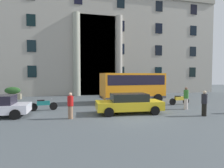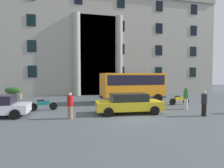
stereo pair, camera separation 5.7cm
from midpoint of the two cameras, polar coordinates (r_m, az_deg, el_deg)
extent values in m
cube|color=#4A5155|center=(12.41, 6.50, -10.02)|extent=(80.00, 64.00, 0.12)
cube|color=#9D998F|center=(29.53, -5.10, 11.52)|extent=(35.96, 9.00, 14.37)
cube|color=black|center=(24.89, -4.31, 8.99)|extent=(4.78, 0.12, 10.77)
cylinder|color=#989D8C|center=(24.32, -10.95, 9.10)|extent=(0.93, 0.93, 10.77)
cylinder|color=#9D988E|center=(25.19, 2.30, 8.93)|extent=(0.93, 0.93, 10.77)
cube|color=black|center=(24.79, -23.73, 3.64)|extent=(1.05, 0.08, 1.45)
cube|color=black|center=(25.33, 2.85, 3.84)|extent=(1.05, 0.08, 1.45)
cube|color=black|center=(27.47, 14.50, 3.67)|extent=(1.05, 0.08, 1.45)
cube|color=black|center=(30.56, 24.13, 3.42)|extent=(1.05, 0.08, 1.45)
cube|color=black|center=(25.05, -23.87, 10.88)|extent=(1.05, 0.08, 1.45)
cube|color=black|center=(25.59, 2.87, 10.93)|extent=(1.05, 0.08, 1.45)
cube|color=black|center=(27.71, 14.58, 10.22)|extent=(1.05, 0.08, 1.45)
cube|color=black|center=(30.77, 24.24, 9.31)|extent=(1.05, 0.08, 1.45)
cube|color=black|center=(25.70, -24.01, 17.87)|extent=(1.05, 0.08, 1.45)
cube|color=black|center=(26.22, 2.89, 17.79)|extent=(1.05, 0.08, 1.45)
cube|color=black|center=(28.30, 14.66, 16.58)|extent=(1.05, 0.08, 1.45)
cube|color=black|center=(31.30, 24.36, 15.06)|extent=(1.05, 0.08, 1.45)
cube|color=black|center=(27.21, 2.91, 24.22)|extent=(1.05, 0.08, 1.45)
cube|color=black|center=(29.22, 14.74, 22.60)|extent=(1.05, 0.08, 1.45)
cube|color=black|center=(32.14, 24.48, 20.57)|extent=(1.05, 0.08, 1.45)
cube|color=orange|center=(17.96, 6.49, -0.50)|extent=(6.19, 2.76, 2.43)
cube|color=black|center=(17.94, 6.50, 1.32)|extent=(5.83, 2.77, 0.92)
cube|color=black|center=(19.28, 14.66, 0.75)|extent=(0.17, 2.04, 1.15)
cube|color=#44444A|center=(18.06, 6.47, -3.97)|extent=(6.19, 2.80, 0.24)
cylinder|color=black|center=(20.05, 10.74, -3.68)|extent=(0.91, 0.33, 0.90)
cylinder|color=black|center=(17.94, 14.26, -4.47)|extent=(0.91, 0.33, 0.90)
cylinder|color=black|center=(18.53, -1.08, -4.16)|extent=(0.91, 0.33, 0.90)
cylinder|color=black|center=(16.22, 1.17, -5.15)|extent=(0.91, 0.33, 0.90)
cylinder|color=#959D16|center=(21.60, 15.91, -1.29)|extent=(0.08, 0.08, 2.39)
cube|color=yellow|center=(21.53, 15.98, 1.21)|extent=(0.44, 0.03, 0.60)
cube|color=gray|center=(23.05, -28.65, -3.51)|extent=(1.71, 0.71, 0.60)
ellipsoid|color=#255022|center=(22.99, -28.69, -1.79)|extent=(1.64, 0.63, 0.78)
cube|color=slate|center=(22.63, 0.86, -3.45)|extent=(1.43, 0.79, 0.47)
ellipsoid|color=#22501A|center=(22.57, 0.86, -1.94)|extent=(1.37, 0.71, 0.73)
cube|color=#66625E|center=(24.00, 12.22, -2.98)|extent=(2.16, 0.77, 0.61)
ellipsoid|color=#224E1B|center=(23.93, 12.24, -1.07)|extent=(2.07, 0.70, 0.99)
cube|color=gold|center=(12.91, 5.39, -6.67)|extent=(4.70, 2.07, 0.60)
cube|color=black|center=(12.83, 5.40, -4.19)|extent=(2.57, 1.73, 0.53)
cylinder|color=black|center=(14.27, 10.56, -6.85)|extent=(0.63, 0.24, 0.62)
cylinder|color=black|center=(12.62, 13.41, -8.15)|extent=(0.63, 0.24, 0.62)
cylinder|color=black|center=(13.52, -2.08, -7.34)|extent=(0.63, 0.24, 0.62)
cylinder|color=black|center=(11.77, -0.92, -8.86)|extent=(0.63, 0.24, 0.62)
cylinder|color=black|center=(14.22, -26.28, -7.13)|extent=(0.62, 0.20, 0.62)
cylinder|color=black|center=(12.57, -28.12, -8.44)|extent=(0.62, 0.20, 0.62)
cylinder|color=black|center=(14.81, -17.86, -6.63)|extent=(0.61, 0.17, 0.60)
cylinder|color=black|center=(14.83, -23.46, -6.71)|extent=(0.61, 0.19, 0.60)
cube|color=#186C6A|center=(14.76, -20.68, -5.60)|extent=(0.94, 0.35, 0.32)
cube|color=black|center=(14.74, -21.39, -4.92)|extent=(0.54, 0.26, 0.12)
cylinder|color=#A5A5A8|center=(14.72, -18.34, -4.41)|extent=(0.09, 0.55, 0.03)
cylinder|color=black|center=(18.12, 22.32, -5.00)|extent=(0.61, 0.14, 0.60)
cylinder|color=black|center=(17.24, 18.62, -5.32)|extent=(0.61, 0.16, 0.60)
cube|color=gold|center=(17.64, 20.53, -4.26)|extent=(0.94, 0.31, 0.32)
cube|color=black|center=(17.51, 20.08, -3.71)|extent=(0.53, 0.24, 0.12)
cylinder|color=#A5A5A8|center=(17.98, 22.07, -3.19)|extent=(0.07, 0.55, 0.03)
cylinder|color=black|center=(13.48, 27.05, -7.25)|extent=(0.30, 0.30, 0.82)
cylinder|color=#232229|center=(13.37, 27.12, -4.18)|extent=(0.36, 0.36, 0.63)
sphere|color=beige|center=(13.33, 27.16, -2.37)|extent=(0.22, 0.22, 0.22)
cylinder|color=#8C684F|center=(11.59, -12.88, -8.67)|extent=(0.30, 0.30, 0.80)
cylinder|color=red|center=(11.48, -12.92, -5.22)|extent=(0.36, 0.36, 0.61)
sphere|color=#DDB08D|center=(11.43, -12.94, -3.17)|extent=(0.21, 0.21, 0.21)
cylinder|color=beige|center=(15.52, 22.30, -5.79)|extent=(0.30, 0.30, 0.86)
cylinder|color=#30722A|center=(15.43, 22.35, -3.00)|extent=(0.36, 0.36, 0.66)
sphere|color=brown|center=(15.39, 22.38, -1.35)|extent=(0.23, 0.23, 0.23)
camera|label=1|loc=(0.03, -89.91, 0.00)|focal=29.07mm
camera|label=2|loc=(0.03, 90.09, 0.00)|focal=29.07mm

